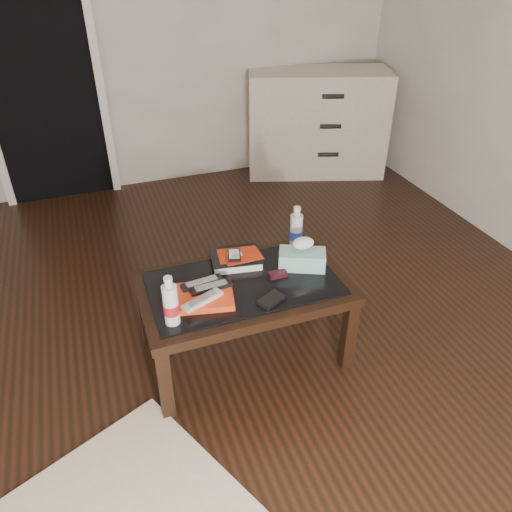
# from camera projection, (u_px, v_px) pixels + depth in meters

# --- Properties ---
(ground) EXTENTS (5.00, 5.00, 0.00)m
(ground) POSITION_uv_depth(u_px,v_px,m) (175.00, 396.00, 2.41)
(ground) COLOR black
(ground) RESTS_ON ground
(room_shell) EXTENTS (5.00, 5.00, 5.00)m
(room_shell) POSITION_uv_depth(u_px,v_px,m) (128.00, 34.00, 1.52)
(room_shell) COLOR silver
(room_shell) RESTS_ON ground
(doorway) EXTENTS (0.90, 0.08, 2.07)m
(doorway) POSITION_uv_depth(u_px,v_px,m) (38.00, 70.00, 3.67)
(doorway) COLOR black
(doorway) RESTS_ON ground
(coffee_table) EXTENTS (1.00, 0.60, 0.46)m
(coffee_table) POSITION_uv_depth(u_px,v_px,m) (243.00, 293.00, 2.44)
(coffee_table) COLOR black
(coffee_table) RESTS_ON ground
(dresser) EXTENTS (1.30, 0.85, 0.90)m
(dresser) POSITION_uv_depth(u_px,v_px,m) (317.00, 123.00, 4.43)
(dresser) COLOR beige
(dresser) RESTS_ON ground
(magazines) EXTENTS (0.32, 0.26, 0.03)m
(magazines) POSITION_uv_depth(u_px,v_px,m) (202.00, 297.00, 2.28)
(magazines) COLOR #EE3D16
(magazines) RESTS_ON coffee_table
(remote_silver) EXTENTS (0.20, 0.12, 0.02)m
(remote_silver) POSITION_uv_depth(u_px,v_px,m) (202.00, 300.00, 2.22)
(remote_silver) COLOR silver
(remote_silver) RESTS_ON magazines
(remote_black_front) EXTENTS (0.20, 0.06, 0.02)m
(remote_black_front) POSITION_uv_depth(u_px,v_px,m) (211.00, 287.00, 2.31)
(remote_black_front) COLOR black
(remote_black_front) RESTS_ON magazines
(remote_black_back) EXTENTS (0.20, 0.07, 0.02)m
(remote_black_back) POSITION_uv_depth(u_px,v_px,m) (202.00, 283.00, 2.33)
(remote_black_back) COLOR black
(remote_black_back) RESTS_ON magazines
(textbook) EXTENTS (0.28, 0.24, 0.05)m
(textbook) POSITION_uv_depth(u_px,v_px,m) (236.00, 259.00, 2.54)
(textbook) COLOR black
(textbook) RESTS_ON coffee_table
(dvd_mailers) EXTENTS (0.21, 0.16, 0.01)m
(dvd_mailers) POSITION_uv_depth(u_px,v_px,m) (237.00, 254.00, 2.52)
(dvd_mailers) COLOR red
(dvd_mailers) RESTS_ON textbook
(ipod) EXTENTS (0.09, 0.12, 0.02)m
(ipod) POSITION_uv_depth(u_px,v_px,m) (234.00, 255.00, 2.50)
(ipod) COLOR black
(ipod) RESTS_ON dvd_mailers
(flip_phone) EXTENTS (0.09, 0.05, 0.02)m
(flip_phone) POSITION_uv_depth(u_px,v_px,m) (278.00, 274.00, 2.44)
(flip_phone) COLOR black
(flip_phone) RESTS_ON coffee_table
(wallet) EXTENTS (0.14, 0.12, 0.02)m
(wallet) POSITION_uv_depth(u_px,v_px,m) (271.00, 300.00, 2.27)
(wallet) COLOR black
(wallet) RESTS_ON coffee_table
(water_bottle_left) EXTENTS (0.08, 0.08, 0.24)m
(water_bottle_left) POSITION_uv_depth(u_px,v_px,m) (170.00, 300.00, 2.10)
(water_bottle_left) COLOR white
(water_bottle_left) RESTS_ON coffee_table
(water_bottle_right) EXTENTS (0.08, 0.08, 0.24)m
(water_bottle_right) POSITION_uv_depth(u_px,v_px,m) (296.00, 227.00, 2.61)
(water_bottle_right) COLOR silver
(water_bottle_right) RESTS_ON coffee_table
(tissue_box) EXTENTS (0.26, 0.20, 0.09)m
(tissue_box) POSITION_uv_depth(u_px,v_px,m) (302.00, 259.00, 2.49)
(tissue_box) COLOR teal
(tissue_box) RESTS_ON coffee_table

